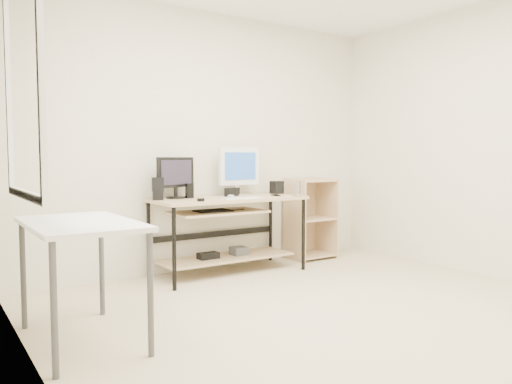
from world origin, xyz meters
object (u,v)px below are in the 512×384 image
object	(u,v)px
shelf_unit	(308,218)
black_monitor	(176,175)
desk	(226,219)
side_table	(81,234)
audio_controller	(190,191)
white_imac	(239,167)

from	to	relation	value
shelf_unit	black_monitor	bearing A→B (deg)	179.87
desk	shelf_unit	world-z (taller)	shelf_unit
side_table	audio_controller	bearing A→B (deg)	41.68
side_table	black_monitor	bearing A→B (deg)	45.54
desk	black_monitor	world-z (taller)	black_monitor
desk	shelf_unit	size ratio (longest dim) A/B	1.67
shelf_unit	audio_controller	size ratio (longest dim) A/B	6.35
side_table	black_monitor	size ratio (longest dim) A/B	2.38
audio_controller	black_monitor	bearing A→B (deg)	159.20
white_imac	audio_controller	xyz separation A→B (m)	(-0.59, -0.05, -0.22)
black_monitor	audio_controller	bearing A→B (deg)	-38.59
shelf_unit	side_table	bearing A→B (deg)	-156.67
desk	audio_controller	distance (m)	0.45
side_table	shelf_unit	distance (m)	3.09
side_table	black_monitor	distance (m)	1.74
shelf_unit	audio_controller	distance (m)	1.55
black_monitor	white_imac	world-z (taller)	white_imac
black_monitor	white_imac	bearing A→B (deg)	-16.55
black_monitor	audio_controller	world-z (taller)	black_monitor
black_monitor	desk	bearing A→B (deg)	-37.01
side_table	black_monitor	xyz separation A→B (m)	(1.20, 1.22, 0.30)
desk	audio_controller	size ratio (longest dim) A/B	10.59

